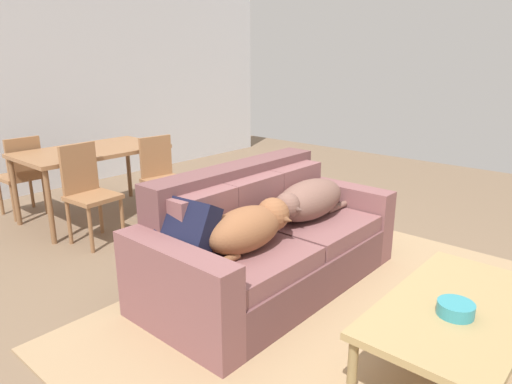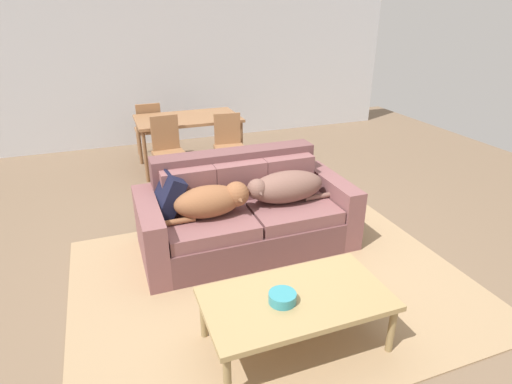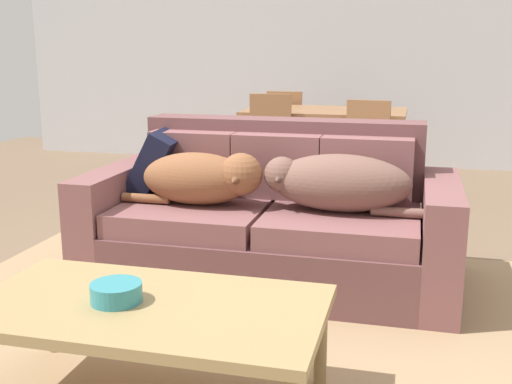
{
  "view_description": "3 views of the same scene",
  "coord_description": "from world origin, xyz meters",
  "px_view_note": "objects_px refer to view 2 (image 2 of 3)",
  "views": [
    {
      "loc": [
        -2.53,
        -1.91,
        1.69
      ],
      "look_at": [
        -0.15,
        0.17,
        0.75
      ],
      "focal_mm": 32.12,
      "sensor_mm": 36.0,
      "label": 1
    },
    {
      "loc": [
        -1.25,
        -3.35,
        2.22
      ],
      "look_at": [
        0.09,
        0.22,
        0.51
      ],
      "focal_mm": 29.33,
      "sensor_mm": 36.0,
      "label": 2
    },
    {
      "loc": [
        0.71,
        -3.24,
        1.31
      ],
      "look_at": [
        -0.15,
        0.11,
        0.51
      ],
      "focal_mm": 43.99,
      "sensor_mm": 36.0,
      "label": 3
    }
  ],
  "objects_px": {
    "throw_pillow_by_left_arm": "(167,195)",
    "dog_on_right_cushion": "(285,187)",
    "coffee_table": "(296,301)",
    "dining_chair_far_left": "(149,128)",
    "couch": "(245,213)",
    "dining_chair_near_right": "(229,144)",
    "dining_chair_near_left": "(168,148)",
    "dog_on_left_cushion": "(213,200)",
    "dining_table": "(188,122)",
    "bowl_on_coffee_table": "(282,298)"
  },
  "relations": [
    {
      "from": "dog_on_right_cushion",
      "to": "coffee_table",
      "type": "xyz_separation_m",
      "value": [
        -0.5,
        -1.34,
        -0.23
      ]
    },
    {
      "from": "dining_chair_near_left",
      "to": "coffee_table",
      "type": "bearing_deg",
      "value": -88.8
    },
    {
      "from": "dog_on_right_cushion",
      "to": "dining_chair_near_right",
      "type": "height_order",
      "value": "dining_chair_near_right"
    },
    {
      "from": "dog_on_right_cushion",
      "to": "dining_table",
      "type": "xyz_separation_m",
      "value": [
        -0.42,
        2.49,
        0.08
      ]
    },
    {
      "from": "throw_pillow_by_left_arm",
      "to": "dining_chair_near_right",
      "type": "relative_size",
      "value": 0.44
    },
    {
      "from": "throw_pillow_by_left_arm",
      "to": "dining_chair_near_left",
      "type": "bearing_deg",
      "value": 80.38
    },
    {
      "from": "couch",
      "to": "dining_chair_far_left",
      "type": "height_order",
      "value": "couch"
    },
    {
      "from": "dining_table",
      "to": "dining_chair_near_left",
      "type": "height_order",
      "value": "dining_chair_near_left"
    },
    {
      "from": "coffee_table",
      "to": "dining_chair_near_right",
      "type": "xyz_separation_m",
      "value": [
        0.5,
        3.19,
        0.12
      ]
    },
    {
      "from": "dog_on_right_cushion",
      "to": "throw_pillow_by_left_arm",
      "type": "xyz_separation_m",
      "value": [
        -1.11,
        0.17,
        0.02
      ]
    },
    {
      "from": "coffee_table",
      "to": "dog_on_right_cushion",
      "type": "bearing_deg",
      "value": 69.43
    },
    {
      "from": "dining_table",
      "to": "dog_on_right_cushion",
      "type": "bearing_deg",
      "value": -80.54
    },
    {
      "from": "dog_on_left_cushion",
      "to": "dog_on_right_cushion",
      "type": "bearing_deg",
      "value": 3.43
    },
    {
      "from": "couch",
      "to": "dog_on_left_cushion",
      "type": "distance_m",
      "value": 0.47
    },
    {
      "from": "throw_pillow_by_left_arm",
      "to": "dog_on_right_cushion",
      "type": "bearing_deg",
      "value": -8.85
    },
    {
      "from": "dog_on_left_cushion",
      "to": "dining_chair_far_left",
      "type": "bearing_deg",
      "value": 93.27
    },
    {
      "from": "throw_pillow_by_left_arm",
      "to": "coffee_table",
      "type": "height_order",
      "value": "throw_pillow_by_left_arm"
    },
    {
      "from": "coffee_table",
      "to": "dining_table",
      "type": "relative_size",
      "value": 0.87
    },
    {
      "from": "dog_on_right_cushion",
      "to": "dog_on_left_cushion",
      "type": "bearing_deg",
      "value": -176.57
    },
    {
      "from": "coffee_table",
      "to": "dog_on_left_cushion",
      "type": "bearing_deg",
      "value": 99.87
    },
    {
      "from": "dining_table",
      "to": "dining_chair_far_left",
      "type": "distance_m",
      "value": 0.81
    },
    {
      "from": "dining_chair_near_right",
      "to": "dining_table",
      "type": "bearing_deg",
      "value": 130.02
    },
    {
      "from": "coffee_table",
      "to": "throw_pillow_by_left_arm",
      "type": "bearing_deg",
      "value": 111.9
    },
    {
      "from": "dining_chair_near_left",
      "to": "dining_chair_far_left",
      "type": "height_order",
      "value": "dining_chair_near_left"
    },
    {
      "from": "dog_on_left_cushion",
      "to": "dining_chair_far_left",
      "type": "height_order",
      "value": "dining_chair_far_left"
    },
    {
      "from": "bowl_on_coffee_table",
      "to": "dog_on_left_cushion",
      "type": "bearing_deg",
      "value": 94.87
    },
    {
      "from": "coffee_table",
      "to": "bowl_on_coffee_table",
      "type": "distance_m",
      "value": 0.14
    },
    {
      "from": "couch",
      "to": "dining_chair_far_left",
      "type": "distance_m",
      "value": 3.04
    },
    {
      "from": "coffee_table",
      "to": "dining_chair_far_left",
      "type": "relative_size",
      "value": 1.45
    },
    {
      "from": "throw_pillow_by_left_arm",
      "to": "dining_chair_far_left",
      "type": "bearing_deg",
      "value": 86.11
    },
    {
      "from": "coffee_table",
      "to": "bowl_on_coffee_table",
      "type": "xyz_separation_m",
      "value": [
        -0.11,
        -0.02,
        0.08
      ]
    },
    {
      "from": "dog_on_right_cushion",
      "to": "coffee_table",
      "type": "distance_m",
      "value": 1.44
    },
    {
      "from": "dog_on_right_cushion",
      "to": "dining_table",
      "type": "height_order",
      "value": "dog_on_right_cushion"
    },
    {
      "from": "dining_chair_near_right",
      "to": "dining_chair_far_left",
      "type": "distance_m",
      "value": 1.55
    },
    {
      "from": "bowl_on_coffee_table",
      "to": "dining_chair_far_left",
      "type": "bearing_deg",
      "value": 93.76
    },
    {
      "from": "couch",
      "to": "dining_chair_near_right",
      "type": "bearing_deg",
      "value": 77.72
    },
    {
      "from": "dining_chair_far_left",
      "to": "dining_chair_near_right",
      "type": "bearing_deg",
      "value": 125.38
    },
    {
      "from": "dog_on_right_cushion",
      "to": "dining_table",
      "type": "distance_m",
      "value": 2.53
    },
    {
      "from": "couch",
      "to": "dining_chair_near_right",
      "type": "xyz_separation_m",
      "value": [
        0.38,
        1.74,
        0.17
      ]
    },
    {
      "from": "dog_on_right_cushion",
      "to": "dining_chair_near_left",
      "type": "bearing_deg",
      "value": 113.16
    },
    {
      "from": "dining_chair_near_right",
      "to": "dining_chair_far_left",
      "type": "bearing_deg",
      "value": 132.71
    },
    {
      "from": "dog_on_right_cushion",
      "to": "dining_chair_near_left",
      "type": "distance_m",
      "value": 2.07
    },
    {
      "from": "coffee_table",
      "to": "bowl_on_coffee_table",
      "type": "relative_size",
      "value": 6.83
    },
    {
      "from": "dining_chair_far_left",
      "to": "bowl_on_coffee_table",
      "type": "bearing_deg",
      "value": 93.14
    },
    {
      "from": "couch",
      "to": "dining_chair_near_right",
      "type": "distance_m",
      "value": 1.79
    },
    {
      "from": "dining_chair_near_left",
      "to": "dining_chair_near_right",
      "type": "height_order",
      "value": "dining_chair_near_left"
    },
    {
      "from": "bowl_on_coffee_table",
      "to": "dining_table",
      "type": "bearing_deg",
      "value": 87.03
    },
    {
      "from": "dining_chair_near_left",
      "to": "dining_chair_far_left",
      "type": "distance_m",
      "value": 1.21
    },
    {
      "from": "coffee_table",
      "to": "dining_chair_far_left",
      "type": "height_order",
      "value": "dining_chair_far_left"
    },
    {
      "from": "dining_chair_near_left",
      "to": "dining_chair_far_left",
      "type": "relative_size",
      "value": 1.05
    }
  ]
}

